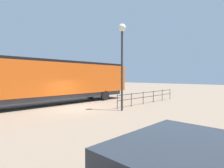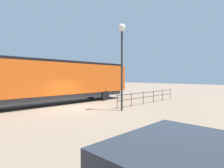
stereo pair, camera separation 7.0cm
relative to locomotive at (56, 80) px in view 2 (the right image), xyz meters
The scene contains 4 objects.
ground_plane 4.03m from the locomotive, ahead, with size 120.00×120.00×0.00m, color #84705B.
locomotive is the anchor object (origin of this frame).
lamp_post 7.60m from the locomotive, 15.15° to the left, with size 0.60×0.60×6.80m.
platform_fence 9.29m from the locomotive, 47.73° to the left, with size 0.05×9.44×1.22m.
Camera 2 is at (13.10, -9.04, 2.67)m, focal length 29.55 mm.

